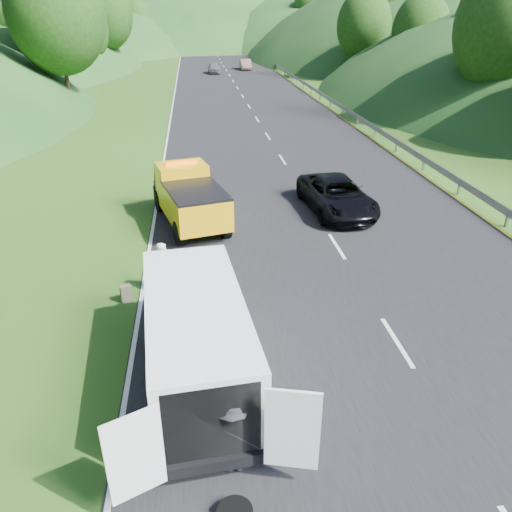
{
  "coord_description": "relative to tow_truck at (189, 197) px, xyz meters",
  "views": [
    {
      "loc": [
        -2.01,
        -12.27,
        7.91
      ],
      "look_at": [
        -0.39,
        0.97,
        1.3
      ],
      "focal_mm": 35.0,
      "sensor_mm": 36.0,
      "label": 1
    }
  ],
  "objects": [
    {
      "name": "ground",
      "position": [
        2.39,
        -6.97,
        -1.14
      ],
      "size": [
        320.0,
        320.0,
        0.0
      ],
      "primitive_type": "plane",
      "color": "#38661E",
      "rests_on": "ground"
    },
    {
      "name": "road_surface",
      "position": [
        5.39,
        33.03,
        -1.13
      ],
      "size": [
        14.0,
        200.0,
        0.02
      ],
      "primitive_type": "cube",
      "color": "black",
      "rests_on": "ground"
    },
    {
      "name": "guardrail",
      "position": [
        12.69,
        45.53,
        -1.14
      ],
      "size": [
        0.06,
        140.0,
        1.52
      ],
      "primitive_type": "cube",
      "color": "gray",
      "rests_on": "ground"
    },
    {
      "name": "tree_line_left",
      "position": [
        -16.61,
        53.03,
        -1.14
      ],
      "size": [
        14.0,
        140.0,
        14.0
      ],
      "primitive_type": null,
      "color": "#2C5519",
      "rests_on": "ground"
    },
    {
      "name": "tree_line_right",
      "position": [
        25.39,
        53.03,
        -1.14
      ],
      "size": [
        14.0,
        140.0,
        14.0
      ],
      "primitive_type": null,
      "color": "#2C5519",
      "rests_on": "ground"
    },
    {
      "name": "hills_backdrop",
      "position": [
        8.89,
        127.73,
        -1.14
      ],
      "size": [
        201.0,
        288.6,
        44.0
      ],
      "primitive_type": null,
      "color": "#2D5B23",
      "rests_on": "ground"
    },
    {
      "name": "tow_truck",
      "position": [
        0.0,
        0.0,
        0.0
      ],
      "size": [
        3.26,
        5.76,
        2.34
      ],
      "rotation": [
        0.0,
        0.0,
        0.25
      ],
      "color": "black",
      "rests_on": "ground"
    },
    {
      "name": "white_van",
      "position": [
        0.16,
        -9.86,
        0.17
      ],
      "size": [
        3.58,
        6.77,
        2.33
      ],
      "rotation": [
        0.0,
        0.0,
        0.09
      ],
      "color": "black",
      "rests_on": "ground"
    },
    {
      "name": "woman",
      "position": [
        -0.76,
        -5.59,
        -1.14
      ],
      "size": [
        0.59,
        0.71,
        1.68
      ],
      "primitive_type": "imported",
      "rotation": [
        0.0,
        0.0,
        1.31
      ],
      "color": "silver",
      "rests_on": "ground"
    },
    {
      "name": "child",
      "position": [
        -0.48,
        -7.02,
        -1.14
      ],
      "size": [
        0.61,
        0.62,
        1.01
      ],
      "primitive_type": "imported",
      "rotation": [
        0.0,
        0.0,
        -0.89
      ],
      "color": "#D0D571",
      "rests_on": "ground"
    },
    {
      "name": "worker",
      "position": [
        0.77,
        -12.48,
        -1.14
      ],
      "size": [
        1.16,
        0.74,
        1.71
      ],
      "primitive_type": "imported",
      "rotation": [
        0.0,
        0.0,
        -0.1
      ],
      "color": "black",
      "rests_on": "ground"
    },
    {
      "name": "suitcase",
      "position": [
        -1.93,
        -5.98,
        -0.88
      ],
      "size": [
        0.38,
        0.3,
        0.53
      ],
      "primitive_type": "cube",
      "rotation": [
        0.0,
        0.0,
        0.4
      ],
      "color": "#635F4A",
      "rests_on": "ground"
    },
    {
      "name": "passing_suv",
      "position": [
        6.3,
        0.57,
        -1.14
      ],
      "size": [
        2.79,
        5.32,
        1.43
      ],
      "primitive_type": "imported",
      "rotation": [
        0.0,
        0.0,
        0.08
      ],
      "color": "black",
      "rests_on": "ground"
    },
    {
      "name": "dist_car_a",
      "position": [
        3.46,
        53.45,
        -1.14
      ],
      "size": [
        1.63,
        4.04,
        1.38
      ],
      "primitive_type": "imported",
      "color": "#55545A",
      "rests_on": "ground"
    },
    {
      "name": "dist_car_b",
      "position": [
        8.24,
        57.83,
        -1.14
      ],
      "size": [
        1.48,
        4.26,
        1.4
      ],
      "primitive_type": "imported",
      "color": "brown",
      "rests_on": "ground"
    },
    {
      "name": "dist_car_c",
      "position": [
        4.2,
        87.4,
        -1.14
      ],
      "size": [
        1.88,
        4.62,
        1.34
      ],
      "primitive_type": "imported",
      "color": "#945C4A",
      "rests_on": "ground"
    }
  ]
}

